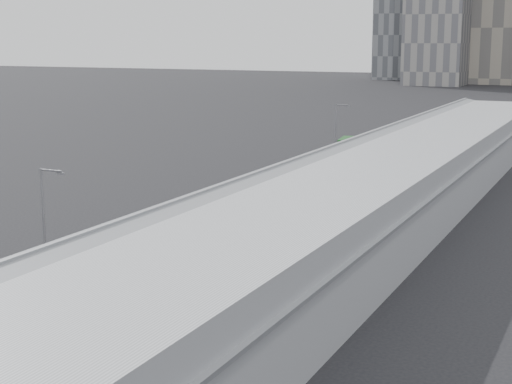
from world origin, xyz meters
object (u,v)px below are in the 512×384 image
Objects in this scene: bus_6 at (353,165)px; street_lamp_near at (46,218)px; bus_4 at (258,207)px; bus_8 at (412,140)px; bus_2 at (80,293)px; bus_3 at (194,236)px; bus_7 at (383,152)px; street_lamp_far at (337,127)px; shipping_container at (348,146)px; bus_5 at (320,184)px; suv at (403,134)px; bus_9 at (433,130)px.

street_lamp_near is at bearing -91.08° from bus_6.
bus_8 is (0.37, 56.25, -0.01)m from bus_4.
bus_6 is 1.58× the size of street_lamp_near.
bus_8 is at bearing 85.59° from bus_2.
bus_3 is 13.01m from street_lamp_near.
street_lamp_near is (-5.64, -51.46, 3.27)m from bus_6.
bus_7 is at bearing -88.08° from bus_8.
street_lamp_near is 1.04× the size of street_lamp_far.
bus_8 is at bearing 63.45° from street_lamp_far.
shipping_container is (-0.67, 7.12, -3.57)m from street_lamp_far.
bus_2 is 1.62× the size of street_lamp_far.
bus_5 is at bearing -81.38° from bus_6.
bus_6 reaches higher than suv.
bus_6 reaches higher than bus_7.
bus_9 reaches higher than bus_5.
bus_6 is at bearing 95.64° from bus_4.
bus_4 is 49.33m from shipping_container.
bus_9 is at bearing 85.50° from bus_2.
bus_3 is 0.93× the size of bus_9.
bus_2 is 8.43m from street_lamp_near.
bus_2 is at bearing -85.29° from bus_3.
bus_6 is at bearing -79.04° from shipping_container.
suv is (2.14, 29.09, -3.95)m from street_lamp_far.
shipping_container is (-1.95, 72.05, -3.73)m from street_lamp_near.
bus_6 is 15.46m from street_lamp_far.
suv is at bearing 99.48° from bus_4.
bus_8 is 1.02× the size of bus_9.
street_lamp_far is at bearing 105.07° from bus_4.
bus_3 is 1.49× the size of street_lamp_near.
bus_6 is at bearing 88.83° from bus_5.
street_lamp_near is 1.42× the size of shipping_container.
bus_8 is 16.64m from street_lamp_far.
bus_5 reaches higher than shipping_container.
bus_4 reaches higher than bus_5.
shipping_container is (-7.98, -7.52, -0.51)m from bus_8.
bus_9 is at bearing 91.43° from bus_3.
shipping_container is (-7.59, 20.59, -0.46)m from bus_6.
bus_5 is at bearing -99.24° from suv.
bus_5 is at bearing -74.13° from street_lamp_far.
bus_9 reaches higher than bus_7.
bus_4 is at bearing -85.62° from bus_9.
street_lamp_far reaches higher than bus_9.
bus_9 is at bearing 60.56° from shipping_container.
bus_6 is 13.91m from bus_7.
bus_3 is at bearing -82.77° from street_lamp_far.
bus_9 reaches higher than bus_2.
bus_6 is at bearing -91.39° from bus_7.
street_lamp_far is at bearing 99.08° from bus_3.
bus_8 is at bearing 85.99° from bus_5.
bus_5 is at bearing 89.80° from bus_3.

